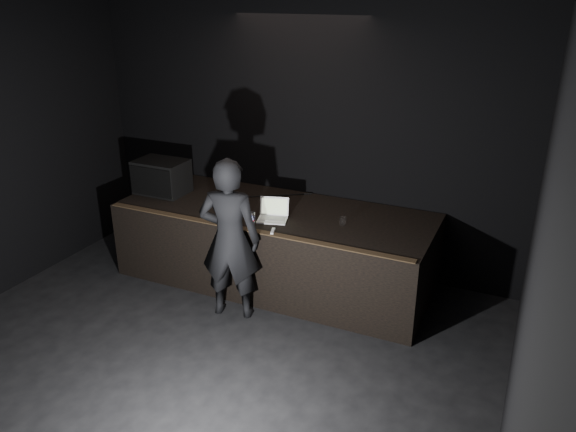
% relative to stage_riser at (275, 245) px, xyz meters
% --- Properties ---
extents(ground, '(7.00, 7.00, 0.00)m').
position_rel_stage_riser_xyz_m(ground, '(0.00, -2.73, -0.50)').
color(ground, black).
rests_on(ground, ground).
extents(room_walls, '(6.10, 7.10, 3.52)m').
position_rel_stage_riser_xyz_m(room_walls, '(0.00, -2.73, 1.52)').
color(room_walls, black).
rests_on(room_walls, ground).
extents(stage_riser, '(4.00, 1.50, 1.00)m').
position_rel_stage_riser_xyz_m(stage_riser, '(0.00, 0.00, 0.00)').
color(stage_riser, black).
rests_on(stage_riser, ground).
extents(riser_lip, '(3.92, 0.10, 0.01)m').
position_rel_stage_riser_xyz_m(riser_lip, '(0.00, -0.71, 0.51)').
color(riser_lip, brown).
rests_on(riser_lip, stage_riser).
extents(stage_monitor, '(0.68, 0.50, 0.45)m').
position_rel_stage_riser_xyz_m(stage_monitor, '(-1.67, -0.08, 0.73)').
color(stage_monitor, black).
rests_on(stage_monitor, stage_riser).
extents(cable, '(0.77, 0.51, 0.02)m').
position_rel_stage_riser_xyz_m(cable, '(-0.17, 0.46, 0.51)').
color(cable, black).
rests_on(cable, stage_riser).
extents(laptop, '(0.42, 0.40, 0.24)m').
position_rel_stage_riser_xyz_m(laptop, '(0.11, -0.28, 0.56)').
color(laptop, white).
rests_on(laptop, stage_riser).
extents(beer_can, '(0.06, 0.06, 0.14)m').
position_rel_stage_riser_xyz_m(beer_can, '(-0.05, -0.51, 0.57)').
color(beer_can, silver).
rests_on(beer_can, stage_riser).
extents(plastic_cup, '(0.08, 0.08, 0.10)m').
position_rel_stage_riser_xyz_m(plastic_cup, '(0.95, -0.11, 0.55)').
color(plastic_cup, white).
rests_on(plastic_cup, stage_riser).
extents(wii_remote, '(0.08, 0.15, 0.03)m').
position_rel_stage_riser_xyz_m(wii_remote, '(0.29, -0.65, 0.51)').
color(wii_remote, white).
rests_on(wii_remote, stage_riser).
extents(person, '(0.79, 0.61, 1.92)m').
position_rel_stage_riser_xyz_m(person, '(-0.10, -0.95, 0.46)').
color(person, black).
rests_on(person, ground).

